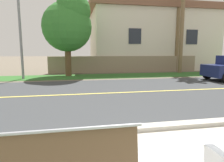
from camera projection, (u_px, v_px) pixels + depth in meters
name	position (u px, v px, depth m)	size (l,w,h in m)	color
ground_plane	(100.00, 87.00, 9.99)	(140.00, 140.00, 0.00)	#665B4C
curb_edge	(133.00, 129.00, 4.49)	(44.00, 0.30, 0.11)	#ADA89E
street_asphalt	(105.00, 93.00, 8.53)	(52.00, 8.00, 0.01)	#383A3D
road_centre_line	(105.00, 93.00, 8.53)	(48.00, 0.14, 0.01)	#E0CC4C
far_verge_grass	(92.00, 76.00, 14.30)	(48.00, 2.80, 0.02)	#2D6026
streetlamp	(20.00, 19.00, 12.68)	(0.24, 2.10, 6.72)	gray
shade_tree_left	(69.00, 23.00, 14.09)	(3.55, 3.55, 5.86)	brown
garden_wall	(126.00, 64.00, 17.14)	(13.00, 0.36, 1.40)	gray
house_across_street	(150.00, 38.00, 20.53)	(12.93, 6.91, 6.22)	beige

